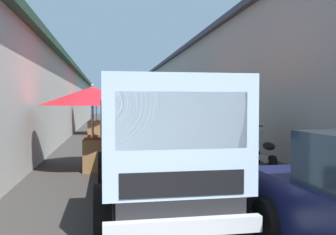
% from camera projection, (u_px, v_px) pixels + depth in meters
% --- Properties ---
extents(ground, '(90.00, 90.00, 0.00)m').
position_uv_depth(ground, '(146.00, 146.00, 14.66)').
color(ground, '#33302D').
extents(building_right_concrete, '(49.80, 7.50, 5.45)m').
position_uv_depth(building_right_concrete, '(280.00, 83.00, 17.94)').
color(building_right_concrete, gray).
rests_on(building_right_concrete, ground).
extents(fruit_stall_far_right, '(2.43, 2.43, 2.21)m').
position_uv_depth(fruit_stall_far_right, '(96.00, 105.00, 19.92)').
color(fruit_stall_far_right, '#9E9EA3').
rests_on(fruit_stall_far_right, ground).
extents(fruit_stall_near_left, '(2.71, 2.71, 2.25)m').
position_uv_depth(fruit_stall_near_left, '(93.00, 102.00, 9.28)').
color(fruit_stall_near_left, '#9E9EA3').
rests_on(fruit_stall_near_left, ground).
extents(fruit_stall_far_left, '(2.74, 2.74, 2.22)m').
position_uv_depth(fruit_stall_far_left, '(212.00, 104.00, 9.90)').
color(fruit_stall_far_left, '#9E9EA3').
rests_on(fruit_stall_far_left, ground).
extents(fruit_stall_mid_lane, '(2.78, 2.78, 2.42)m').
position_uv_depth(fruit_stall_mid_lane, '(188.00, 100.00, 14.85)').
color(fruit_stall_mid_lane, '#9E9EA3').
rests_on(fruit_stall_mid_lane, ground).
extents(delivery_truck, '(4.93, 2.00, 2.08)m').
position_uv_depth(delivery_truck, '(162.00, 150.00, 5.34)').
color(delivery_truck, black).
rests_on(delivery_truck, ground).
extents(vendor_by_crates, '(0.61, 0.39, 1.68)m').
position_uv_depth(vendor_by_crates, '(151.00, 119.00, 17.46)').
color(vendor_by_crates, '#665B4C').
rests_on(vendor_by_crates, ground).
extents(parked_scooter, '(1.69, 0.40, 1.14)m').
position_uv_depth(parked_scooter, '(264.00, 152.00, 9.56)').
color(parked_scooter, black).
rests_on(parked_scooter, ground).
extents(plastic_stool, '(0.30, 0.30, 0.43)m').
position_uv_depth(plastic_stool, '(219.00, 144.00, 12.33)').
color(plastic_stool, '#194CB2').
rests_on(plastic_stool, ground).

